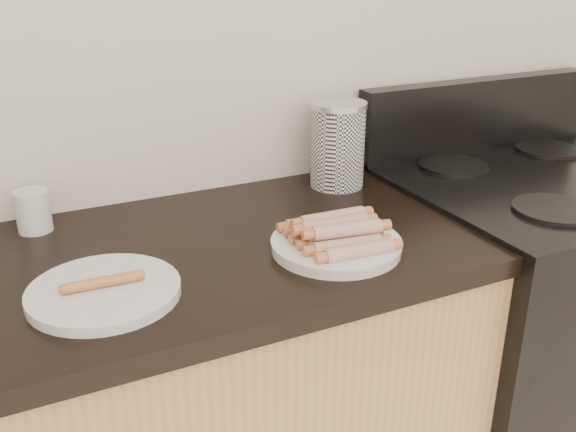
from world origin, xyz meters
name	(u,v)px	position (x,y,z in m)	size (l,w,h in m)	color
wall_back	(206,19)	(0.00, 2.00, 1.30)	(4.00, 0.04, 2.60)	silver
stove	(525,331)	(0.78, 1.68, 0.46)	(0.76, 0.65, 0.91)	black
stove_panel	(478,115)	(0.78, 1.96, 1.01)	(0.76, 0.06, 0.20)	black
burner_near_left	(554,209)	(0.61, 1.51, 0.92)	(0.18, 0.18, 0.01)	black
burner_far_left	(453,166)	(0.61, 1.84, 0.92)	(0.18, 0.18, 0.01)	black
burner_far_right	(548,150)	(0.95, 1.84, 0.92)	(0.18, 0.18, 0.01)	black
main_plate	(336,247)	(0.09, 1.56, 0.91)	(0.25, 0.25, 0.02)	white
side_plate	(104,292)	(-0.35, 1.58, 0.91)	(0.26, 0.26, 0.02)	white
hotdog_pile	(337,232)	(0.09, 1.56, 0.94)	(0.14, 0.20, 0.05)	maroon
plain_sausages	(103,282)	(-0.35, 1.58, 0.93)	(0.12, 0.02, 0.02)	tan
canister	(338,145)	(0.28, 1.89, 1.00)	(0.13, 0.13, 0.21)	white
mug	(33,211)	(-0.42, 1.92, 0.94)	(0.07, 0.07, 0.09)	silver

